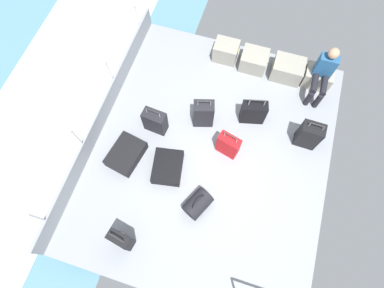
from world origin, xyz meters
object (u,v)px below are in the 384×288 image
Objects in this scene: cargo_crate_2 at (287,69)px; suitcase_6 at (309,135)px; suitcase_0 at (155,121)px; suitcase_2 at (126,154)px; duffel_bag at (198,204)px; suitcase_1 at (228,145)px; cargo_crate_3 at (317,77)px; passenger_seated at (324,73)px; suitcase_3 at (253,112)px; cargo_crate_0 at (226,51)px; suitcase_4 at (203,114)px; cargo_crate_1 at (254,60)px; suitcase_7 at (168,167)px; suitcase_5 at (121,240)px.

cargo_crate_2 is 0.86× the size of suitcase_6.
cargo_crate_2 is at bearing 42.13° from suitcase_0.
duffel_bag is (1.54, -0.49, 0.06)m from suitcase_2.
suitcase_1 is at bearing -155.52° from suitcase_6.
duffel_bag is (-1.57, -3.18, -0.02)m from cargo_crate_3.
passenger_seated reaches higher than suitcase_3.
suitcase_2 is 1.61m from duffel_bag.
suitcase_1 is at bearing -74.10° from cargo_crate_0.
cargo_crate_3 is at bearing 90.00° from passenger_seated.
cargo_crate_2 is 1.30m from suitcase_3.
suitcase_0 is at bearing 65.70° from suitcase_2.
suitcase_6 reaches higher than suitcase_3.
suitcase_4 reaches higher than suitcase_1.
cargo_crate_1 is at bearing 85.62° from duffel_bag.
suitcase_3 is (-0.45, -1.22, 0.07)m from cargo_crate_2.
suitcase_6 reaches higher than suitcase_7.
cargo_crate_3 is at bearing -0.69° from cargo_crate_1.
cargo_crate_0 is 0.71× the size of suitcase_6.
duffel_bag is (1.01, 0.94, -0.10)m from suitcase_5.
duffel_bag is (-1.58, -1.78, -0.14)m from suitcase_6.
suitcase_7 is at bearing -56.27° from suitcase_0.
suitcase_0 reaches higher than cargo_crate_1.
suitcase_4 reaches higher than suitcase_5.
suitcase_7 is at bearing 78.68° from suitcase_5.
cargo_crate_2 is at bearing -179.17° from cargo_crate_3.
cargo_crate_0 reaches higher than cargo_crate_1.
suitcase_3 is (1.71, 0.74, 0.00)m from suitcase_0.
suitcase_4 is (-0.63, -1.58, 0.13)m from cargo_crate_1.
suitcase_4 reaches higher than suitcase_0.
cargo_crate_1 is 0.81× the size of suitcase_0.
suitcase_6 is (1.33, -1.42, 0.12)m from cargo_crate_1.
cargo_crate_0 is 1.98m from passenger_seated.
cargo_crate_1 is at bearing 133.27° from suitcase_6.
suitcase_1 is at bearing -126.19° from passenger_seated.
passenger_seated reaches higher than cargo_crate_0.
cargo_crate_2 is 4.56m from suitcase_5.
suitcase_4 is at bearing -144.74° from passenger_seated.
cargo_crate_3 is 0.87× the size of suitcase_5.
cargo_crate_2 is at bearing 70.11° from suitcase_1.
suitcase_3 is at bearing 23.26° from suitcase_0.
suitcase_1 is at bearing 79.11° from duffel_bag.
suitcase_6 reaches higher than suitcase_5.
suitcase_7 is (0.49, -0.73, -0.17)m from suitcase_0.
suitcase_1 is (-0.02, -2.03, 0.09)m from cargo_crate_1.
suitcase_0 reaches higher than cargo_crate_2.
suitcase_0 is at bearing 123.73° from suitcase_7.
cargo_crate_0 is 4.23m from suitcase_5.
suitcase_1 reaches higher than suitcase_7.
suitcase_6 is at bearing -89.39° from passenger_seated.
passenger_seated is at bearing 38.92° from suitcase_2.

